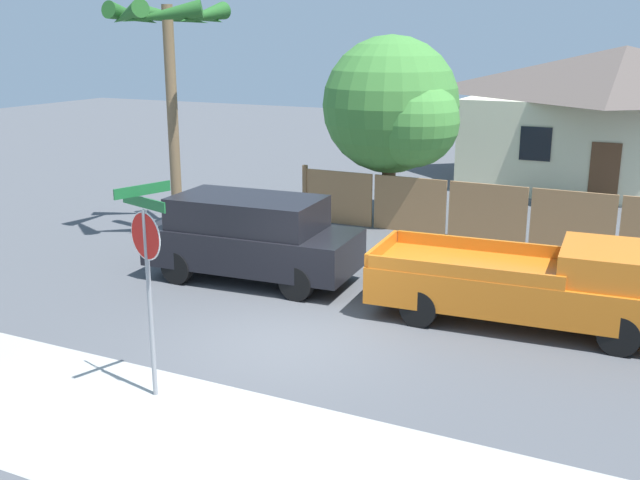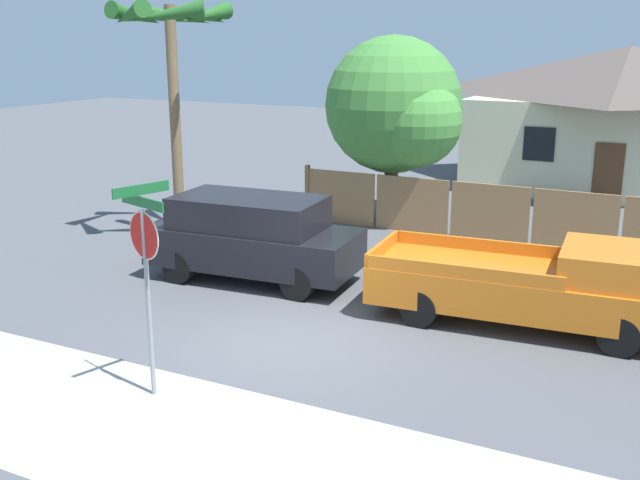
{
  "view_description": "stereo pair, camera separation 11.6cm",
  "coord_description": "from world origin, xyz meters",
  "px_view_note": "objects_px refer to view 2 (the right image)",
  "views": [
    {
      "loc": [
        5.89,
        -10.85,
        5.23
      ],
      "look_at": [
        0.08,
        1.06,
        1.6
      ],
      "focal_mm": 42.0,
      "sensor_mm": 36.0,
      "label": 1
    },
    {
      "loc": [
        5.99,
        -10.8,
        5.23
      ],
      "look_at": [
        0.08,
        1.06,
        1.6
      ],
      "focal_mm": 42.0,
      "sensor_mm": 36.0,
      "label": 2
    }
  ],
  "objects_px": {
    "house": "(624,115)",
    "orange_pickup": "(537,284)",
    "red_suv": "(253,236)",
    "oak_tree": "(398,109)",
    "palm_tree": "(171,36)",
    "stop_sign": "(145,254)"
  },
  "relations": [
    {
      "from": "house",
      "to": "orange_pickup",
      "type": "bearing_deg",
      "value": -89.99
    },
    {
      "from": "red_suv",
      "to": "orange_pickup",
      "type": "distance_m",
      "value": 6.13
    },
    {
      "from": "red_suv",
      "to": "oak_tree",
      "type": "bearing_deg",
      "value": 78.84
    },
    {
      "from": "house",
      "to": "red_suv",
      "type": "relative_size",
      "value": 2.23
    },
    {
      "from": "palm_tree",
      "to": "orange_pickup",
      "type": "height_order",
      "value": "palm_tree"
    },
    {
      "from": "orange_pickup",
      "to": "stop_sign",
      "type": "bearing_deg",
      "value": -134.18
    },
    {
      "from": "oak_tree",
      "to": "orange_pickup",
      "type": "height_order",
      "value": "oak_tree"
    },
    {
      "from": "stop_sign",
      "to": "palm_tree",
      "type": "bearing_deg",
      "value": 141.65
    },
    {
      "from": "oak_tree",
      "to": "stop_sign",
      "type": "bearing_deg",
      "value": -86.67
    },
    {
      "from": "palm_tree",
      "to": "orange_pickup",
      "type": "relative_size",
      "value": 1.06
    },
    {
      "from": "oak_tree",
      "to": "orange_pickup",
      "type": "xyz_separation_m",
      "value": [
        5.28,
        -6.54,
        -2.44
      ]
    },
    {
      "from": "house",
      "to": "red_suv",
      "type": "height_order",
      "value": "house"
    },
    {
      "from": "house",
      "to": "red_suv",
      "type": "distance_m",
      "value": 16.36
    },
    {
      "from": "oak_tree",
      "to": "palm_tree",
      "type": "height_order",
      "value": "palm_tree"
    },
    {
      "from": "house",
      "to": "red_suv",
      "type": "bearing_deg",
      "value": -112.07
    },
    {
      "from": "oak_tree",
      "to": "palm_tree",
      "type": "bearing_deg",
      "value": -136.84
    },
    {
      "from": "palm_tree",
      "to": "red_suv",
      "type": "xyz_separation_m",
      "value": [
        3.7,
        -2.3,
        -4.22
      ]
    },
    {
      "from": "oak_tree",
      "to": "orange_pickup",
      "type": "relative_size",
      "value": 0.92
    },
    {
      "from": "orange_pickup",
      "to": "house",
      "type": "bearing_deg",
      "value": 86.13
    },
    {
      "from": "orange_pickup",
      "to": "stop_sign",
      "type": "relative_size",
      "value": 1.77
    },
    {
      "from": "palm_tree",
      "to": "stop_sign",
      "type": "relative_size",
      "value": 1.88
    },
    {
      "from": "oak_tree",
      "to": "stop_sign",
      "type": "distance_m",
      "value": 12.01
    }
  ]
}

